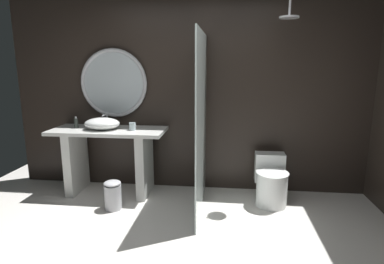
% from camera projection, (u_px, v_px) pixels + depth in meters
% --- Properties ---
extents(back_wall_panel, '(4.80, 0.10, 2.60)m').
position_uv_depth(back_wall_panel, '(190.00, 93.00, 4.20)').
color(back_wall_panel, black).
rests_on(back_wall_panel, ground_plane).
extents(vanity_counter, '(1.45, 0.60, 0.86)m').
position_uv_depth(vanity_counter, '(110.00, 154.00, 4.12)').
color(vanity_counter, silver).
rests_on(vanity_counter, ground_plane).
extents(vessel_sink, '(0.45, 0.37, 0.18)m').
position_uv_depth(vessel_sink, '(102.00, 124.00, 4.02)').
color(vessel_sink, white).
rests_on(vessel_sink, vanity_counter).
extents(tumbler_cup, '(0.08, 0.08, 0.09)m').
position_uv_depth(tumbler_cup, '(132.00, 126.00, 3.98)').
color(tumbler_cup, silver).
rests_on(tumbler_cup, vanity_counter).
extents(soap_dispenser, '(0.05, 0.05, 0.15)m').
position_uv_depth(soap_dispenser, '(76.00, 123.00, 4.10)').
color(soap_dispenser, '#282D28').
rests_on(soap_dispenser, vanity_counter).
extents(round_wall_mirror, '(0.91, 0.05, 0.91)m').
position_uv_depth(round_wall_mirror, '(114.00, 83.00, 4.20)').
color(round_wall_mirror, '#B7B7BC').
extents(shower_glass_panel, '(0.02, 1.27, 2.02)m').
position_uv_depth(shower_glass_panel, '(201.00, 124.00, 3.57)').
color(shower_glass_panel, silver).
rests_on(shower_glass_panel, ground_plane).
extents(rain_shower_head, '(0.21, 0.21, 0.34)m').
position_uv_depth(rain_shower_head, '(289.00, 14.00, 3.41)').
color(rain_shower_head, '#B7B7BC').
extents(toilet, '(0.38, 0.59, 0.58)m').
position_uv_depth(toilet, '(271.00, 182.00, 3.86)').
color(toilet, white).
rests_on(toilet, ground_plane).
extents(waste_bin, '(0.20, 0.20, 0.35)m').
position_uv_depth(waste_bin, '(113.00, 195.00, 3.70)').
color(waste_bin, '#B7B7BC').
rests_on(waste_bin, ground_plane).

